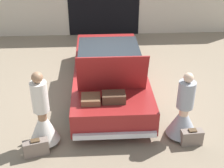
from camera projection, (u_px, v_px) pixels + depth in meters
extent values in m
plane|color=#7F705B|center=(109.00, 89.00, 8.95)|extent=(40.00, 40.00, 0.00)
cube|color=beige|center=(104.00, 0.00, 12.15)|extent=(12.00, 0.12, 2.80)
cube|color=black|center=(104.00, 8.00, 12.24)|extent=(2.80, 0.02, 2.20)
cube|color=maroon|center=(109.00, 75.00, 8.72)|extent=(1.91, 4.79, 0.59)
cube|color=#1E2328|center=(109.00, 54.00, 8.71)|extent=(1.68, 1.53, 0.42)
cylinder|color=black|center=(80.00, 57.00, 10.03)|extent=(0.18, 0.68, 0.68)
cylinder|color=black|center=(134.00, 56.00, 10.12)|extent=(0.18, 0.68, 0.68)
cylinder|color=black|center=(76.00, 109.00, 7.50)|extent=(0.18, 0.68, 0.68)
cylinder|color=black|center=(148.00, 106.00, 7.58)|extent=(0.18, 0.68, 0.68)
cube|color=silver|center=(115.00, 136.00, 6.70)|extent=(1.81, 0.10, 0.12)
cube|color=maroon|center=(112.00, 74.00, 7.07)|extent=(1.62, 0.29, 0.98)
cube|color=brown|center=(91.00, 99.00, 6.92)|extent=(0.42, 0.42, 0.14)
cube|color=#473323|center=(114.00, 97.00, 6.93)|extent=(0.52, 0.34, 0.21)
cylinder|color=#997051|center=(44.00, 127.00, 6.73)|extent=(0.19, 0.19, 0.85)
cone|color=silver|center=(43.00, 125.00, 6.71)|extent=(0.65, 0.65, 0.77)
cylinder|color=silver|center=(40.00, 97.00, 6.35)|extent=(0.34, 0.34, 0.67)
sphere|color=#997051|center=(37.00, 77.00, 6.13)|extent=(0.23, 0.23, 0.23)
cylinder|color=beige|center=(183.00, 121.00, 6.96)|extent=(0.20, 0.20, 0.78)
cone|color=#9399A3|center=(183.00, 120.00, 6.94)|extent=(0.70, 0.70, 0.70)
cylinder|color=#9399A3|center=(186.00, 95.00, 6.61)|extent=(0.37, 0.37, 0.62)
sphere|color=beige|center=(189.00, 78.00, 6.41)|extent=(0.21, 0.21, 0.21)
cube|color=#75665B|center=(36.00, 148.00, 6.51)|extent=(0.55, 0.31, 0.36)
cube|color=#4C3823|center=(35.00, 140.00, 6.41)|extent=(0.20, 0.16, 0.02)
cube|color=#75665B|center=(192.00, 137.00, 6.81)|extent=(0.49, 0.23, 0.35)
cube|color=#4C3823|center=(193.00, 130.00, 6.71)|extent=(0.17, 0.13, 0.02)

